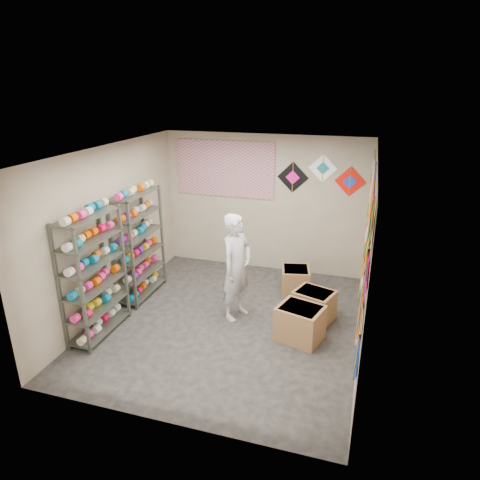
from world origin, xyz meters
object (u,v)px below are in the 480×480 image
(shelf_rack_front, at_px, (94,276))
(carton_c, at_px, (295,281))
(shopkeeper, at_px, (237,267))
(carton_b, at_px, (314,305))
(shelf_rack_back, at_px, (139,245))
(carton_a, at_px, (300,323))

(shelf_rack_front, xyz_separation_m, carton_c, (2.61, 2.17, -0.72))
(shopkeeper, height_order, carton_b, shopkeeper)
(shelf_rack_back, bearing_deg, carton_a, -11.45)
(shelf_rack_back, relative_size, shopkeeper, 1.09)
(shelf_rack_back, bearing_deg, shelf_rack_front, -90.00)
(shelf_rack_front, relative_size, shelf_rack_back, 1.00)
(shelf_rack_back, xyz_separation_m, shopkeeper, (1.85, -0.23, -0.08))
(shelf_rack_front, bearing_deg, carton_c, 39.65)
(shopkeeper, height_order, carton_c, shopkeeper)
(carton_a, bearing_deg, carton_b, 95.25)
(carton_a, xyz_separation_m, carton_c, (-0.33, 1.46, -0.03))
(shelf_rack_back, height_order, shopkeeper, shelf_rack_back)
(shelf_rack_front, xyz_separation_m, carton_a, (2.94, 0.70, -0.69))
(shopkeeper, bearing_deg, carton_c, -15.25)
(shelf_rack_back, height_order, carton_b, shelf_rack_back)
(shopkeeper, xyz_separation_m, carton_c, (0.76, 1.10, -0.64))
(shelf_rack_back, xyz_separation_m, carton_b, (3.06, 0.04, -0.71))
(shelf_rack_back, height_order, carton_a, shelf_rack_back)
(carton_a, height_order, carton_b, carton_a)
(shelf_rack_front, height_order, carton_c, shelf_rack_front)
(shopkeeper, distance_m, carton_a, 1.30)
(shopkeeper, bearing_deg, carton_b, -57.93)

